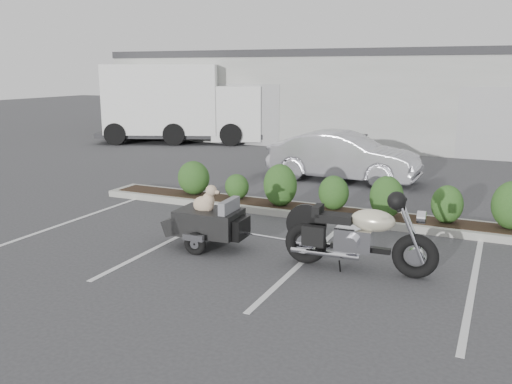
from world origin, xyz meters
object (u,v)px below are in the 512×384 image
at_px(motorcycle, 358,237).
at_px(sedan, 344,156).
at_px(dumpster, 336,152).
at_px(pet_trailer, 208,221).
at_px(delivery_truck, 182,105).

xyz_separation_m(motorcycle, sedan, (-2.24, 7.03, 0.14)).
bearing_deg(dumpster, sedan, -64.65).
relative_size(pet_trailer, delivery_truck, 0.26).
distance_m(motorcycle, dumpster, 9.16).
bearing_deg(dumpster, pet_trailer, -87.14).
bearing_deg(delivery_truck, dumpster, -47.07).
bearing_deg(motorcycle, dumpster, 106.04).
height_order(motorcycle, pet_trailer, motorcycle).
bearing_deg(sedan, dumpster, 25.14).
relative_size(sedan, delivery_truck, 0.56).
distance_m(pet_trailer, delivery_truck, 15.06).
bearing_deg(pet_trailer, delivery_truck, 121.24).
distance_m(dumpster, delivery_truck, 9.13).
relative_size(motorcycle, pet_trailer, 1.25).
relative_size(pet_trailer, sedan, 0.46).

